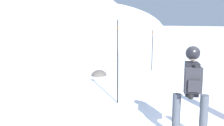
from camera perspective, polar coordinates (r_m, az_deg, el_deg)
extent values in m
ellipsoid|color=silver|center=(31.47, -23.70, 4.28)|extent=(31.73, 28.55, 16.53)
ellipsoid|color=silver|center=(51.07, -5.03, 6.47)|extent=(30.92, 27.83, 12.52)
cylinder|color=#3D424C|center=(4.91, 14.11, -11.32)|extent=(0.15, 0.15, 0.82)
cylinder|color=#3D424C|center=(4.97, 19.74, -11.31)|extent=(0.15, 0.15, 0.82)
cube|color=black|center=(4.74, 17.33, -3.35)|extent=(0.40, 0.41, 0.58)
cylinder|color=black|center=(4.52, 17.72, -3.96)|extent=(0.20, 0.19, 0.57)
cylinder|color=black|center=(4.97, 16.96, -2.80)|extent=(0.20, 0.19, 0.57)
sphere|color=black|center=(4.56, 17.11, -7.08)|extent=(0.11, 0.11, 0.11)
sphere|color=black|center=(5.03, 16.35, -5.53)|extent=(0.11, 0.11, 0.11)
cube|color=#232328|center=(4.55, 17.68, -3.63)|extent=(0.33, 0.32, 0.44)
cube|color=#232328|center=(4.47, 17.82, -4.91)|extent=(0.19, 0.18, 0.20)
sphere|color=beige|center=(4.67, 17.57, 1.75)|extent=(0.21, 0.21, 0.21)
sphere|color=black|center=(4.67, 17.58, 2.11)|extent=(0.25, 0.25, 0.25)
cube|color=navy|center=(4.80, 17.35, 1.94)|extent=(0.15, 0.14, 0.08)
cylinder|color=black|center=(6.66, 1.27, 0.06)|extent=(0.04, 0.04, 2.17)
cylinder|color=orange|center=(6.59, 1.30, 7.86)|extent=(0.20, 0.20, 0.02)
cone|color=black|center=(6.59, 1.31, 9.77)|extent=(0.04, 0.04, 0.08)
cylinder|color=black|center=(11.64, 8.96, 3.00)|extent=(0.04, 0.04, 1.88)
cylinder|color=orange|center=(11.59, 9.05, 6.73)|extent=(0.20, 0.20, 0.02)
cone|color=black|center=(11.59, 9.07, 7.82)|extent=(0.04, 0.04, 0.08)
ellipsoid|color=#4C4742|center=(10.41, -2.92, -2.81)|extent=(0.65, 0.55, 0.46)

